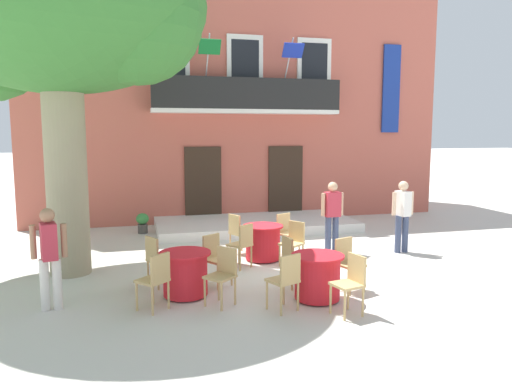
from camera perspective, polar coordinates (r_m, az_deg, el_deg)
ground_plane at (r=10.09m, az=2.74°, el=-8.59°), size 120.00×120.00×0.00m
building_facade at (r=16.63m, az=-2.94°, el=10.64°), size 13.00×5.09×7.50m
entrance_step_platform at (r=13.67m, az=-0.08°, el=-3.86°), size 5.56×2.56×0.25m
plane_tree at (r=10.05m, az=-22.94°, el=19.12°), size 5.57×4.89×6.70m
cafe_table_near_tree at (r=8.19m, az=-8.42°, el=-9.58°), size 0.86×0.86×0.76m
cafe_chair_near_tree_0 at (r=7.72m, az=-3.96°, el=-9.48°), size 0.56×0.56×0.91m
cafe_chair_near_tree_1 at (r=8.68m, az=-4.89°, el=-7.62°), size 0.55×0.55×0.91m
cafe_chair_near_tree_2 at (r=8.72m, az=-11.68°, el=-7.67°), size 0.54×0.54×0.91m
cafe_chair_near_tree_3 at (r=7.58m, az=-11.87°, el=-9.94°), size 0.56×0.56×0.91m
cafe_table_middle at (r=10.31m, az=0.83°, el=-6.00°), size 0.86×0.86×0.76m
cafe_chair_middle_0 at (r=10.78m, az=-2.15°, el=-4.66°), size 0.54×0.54×0.91m
cafe_chair_middle_1 at (r=9.67m, az=-1.65°, el=-6.04°), size 0.56×0.56×0.91m
cafe_chair_middle_2 at (r=9.89m, az=4.51°, el=-5.76°), size 0.56×0.56×0.91m
cafe_chair_middle_3 at (r=10.81m, az=3.65°, el=-4.64°), size 0.53×0.53×0.91m
cafe_table_front at (r=8.00m, az=7.33°, el=-9.96°), size 0.86×0.86×0.76m
cafe_chair_front_0 at (r=8.51m, az=10.85°, el=-8.02°), size 0.51×0.51×0.91m
cafe_chair_front_1 at (r=8.56m, az=4.39°, el=-7.82°), size 0.45×0.45×0.91m
cafe_chair_front_2 at (r=7.42m, az=3.56°, el=-10.19°), size 0.52×0.52×0.91m
cafe_chair_front_3 at (r=7.44m, az=11.26°, el=-10.26°), size 0.48×0.48×0.91m
ground_planter_left at (r=13.37m, az=-13.37°, el=-3.50°), size 0.34×0.34×0.55m
pedestrian_near_entrance at (r=11.00m, az=9.07°, el=-2.47°), size 0.53×0.24×1.62m
pedestrian_mid_plaza at (r=8.03m, az=-23.41°, el=-6.70°), size 0.53×0.38×1.59m
pedestrian_by_tree at (r=11.35m, az=17.05°, el=-2.33°), size 0.53×0.37×1.64m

